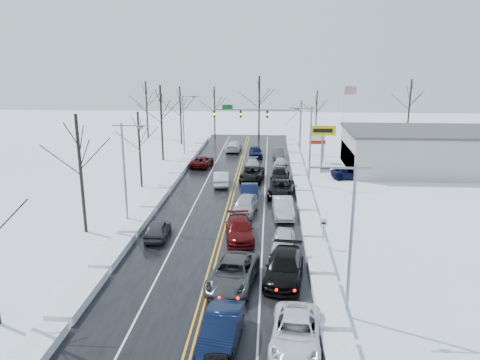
# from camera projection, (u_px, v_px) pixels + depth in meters

# --- Properties ---
(ground) EXTENTS (160.00, 160.00, 0.00)m
(ground) POSITION_uv_depth(u_px,v_px,m) (227.00, 212.00, 44.74)
(ground) COLOR white
(ground) RESTS_ON ground
(road_surface) EXTENTS (14.00, 84.00, 0.01)m
(road_surface) POSITION_uv_depth(u_px,v_px,m) (229.00, 205.00, 46.66)
(road_surface) COLOR black
(road_surface) RESTS_ON ground
(snow_bank_left) EXTENTS (1.66, 72.00, 0.58)m
(snow_bank_left) POSITION_uv_depth(u_px,v_px,m) (154.00, 204.00, 47.14)
(snow_bank_left) COLOR white
(snow_bank_left) RESTS_ON ground
(snow_bank_right) EXTENTS (1.66, 72.00, 0.58)m
(snow_bank_right) POSITION_uv_depth(u_px,v_px,m) (306.00, 207.00, 46.19)
(snow_bank_right) COLOR white
(snow_bank_right) RESTS_ON ground
(traffic_signal_mast) EXTENTS (13.28, 0.39, 8.00)m
(traffic_signal_mast) POSITION_uv_depth(u_px,v_px,m) (267.00, 117.00, 70.06)
(traffic_signal_mast) COLOR slate
(traffic_signal_mast) RESTS_ON ground
(tires_plus_sign) EXTENTS (3.20, 0.34, 6.00)m
(tires_plus_sign) POSITION_uv_depth(u_px,v_px,m) (323.00, 134.00, 58.19)
(tires_plus_sign) COLOR slate
(tires_plus_sign) RESTS_ON ground
(used_vehicles_sign) EXTENTS (2.20, 0.22, 4.65)m
(used_vehicles_sign) POSITION_uv_depth(u_px,v_px,m) (317.00, 139.00, 64.41)
(used_vehicles_sign) COLOR slate
(used_vehicles_sign) RESTS_ON ground
(speed_limit_sign) EXTENTS (0.55, 0.09, 2.35)m
(speed_limit_sign) POSITION_uv_depth(u_px,v_px,m) (323.00, 228.00, 36.09)
(speed_limit_sign) COLOR slate
(speed_limit_sign) RESTS_ON ground
(flagpole) EXTENTS (1.87, 1.20, 10.00)m
(flagpole) POSITION_uv_depth(u_px,v_px,m) (344.00, 113.00, 71.14)
(flagpole) COLOR silver
(flagpole) RESTS_ON ground
(dealership_building) EXTENTS (20.40, 12.40, 5.30)m
(dealership_building) POSITION_uv_depth(u_px,v_px,m) (426.00, 150.00, 59.89)
(dealership_building) COLOR #A9A9A4
(dealership_building) RESTS_ON ground
(streetlight_se) EXTENTS (3.20, 0.25, 9.00)m
(streetlight_se) POSITION_uv_depth(u_px,v_px,m) (348.00, 230.00, 25.50)
(streetlight_se) COLOR slate
(streetlight_se) RESTS_ON ground
(streetlight_ne) EXTENTS (3.20, 0.25, 9.00)m
(streetlight_ne) POSITION_uv_depth(u_px,v_px,m) (309.00, 139.00, 52.47)
(streetlight_ne) COLOR slate
(streetlight_ne) RESTS_ON ground
(streetlight_sw) EXTENTS (3.20, 0.25, 9.00)m
(streetlight_sw) POSITION_uv_depth(u_px,v_px,m) (126.00, 166.00, 40.02)
(streetlight_sw) COLOR slate
(streetlight_sw) RESTS_ON ground
(streetlight_nw) EXTENTS (3.20, 0.25, 9.00)m
(streetlight_nw) POSITION_uv_depth(u_px,v_px,m) (185.00, 121.00, 66.99)
(streetlight_nw) COLOR slate
(streetlight_nw) RESTS_ON ground
(tree_left_b) EXTENTS (4.00, 4.00, 10.00)m
(tree_left_b) POSITION_uv_depth(u_px,v_px,m) (79.00, 151.00, 37.86)
(tree_left_b) COLOR #2D231C
(tree_left_b) RESTS_ON ground
(tree_left_c) EXTENTS (3.40, 3.40, 8.50)m
(tree_left_c) POSITION_uv_depth(u_px,v_px,m) (139.00, 135.00, 51.55)
(tree_left_c) COLOR #2D231C
(tree_left_c) RESTS_ON ground
(tree_left_d) EXTENTS (4.20, 4.20, 10.50)m
(tree_left_d) POSITION_uv_depth(u_px,v_px,m) (161.00, 108.00, 64.72)
(tree_left_d) COLOR #2D231C
(tree_left_d) RESTS_ON ground
(tree_left_e) EXTENTS (3.80, 3.80, 9.50)m
(tree_left_e) POSITION_uv_depth(u_px,v_px,m) (180.00, 104.00, 76.44)
(tree_left_e) COLOR #2D231C
(tree_left_e) RESTS_ON ground
(tree_far_a) EXTENTS (4.00, 4.00, 10.00)m
(tree_far_a) POSITION_uv_depth(u_px,v_px,m) (146.00, 98.00, 82.57)
(tree_far_a) COLOR #2D231C
(tree_far_a) RESTS_ON ground
(tree_far_b) EXTENTS (3.60, 3.60, 9.00)m
(tree_far_b) POSITION_uv_depth(u_px,v_px,m) (214.00, 102.00, 82.97)
(tree_far_b) COLOR #2D231C
(tree_far_b) RESTS_ON ground
(tree_far_c) EXTENTS (4.40, 4.40, 11.00)m
(tree_far_c) POSITION_uv_depth(u_px,v_px,m) (259.00, 96.00, 80.18)
(tree_far_c) COLOR #2D231C
(tree_far_c) RESTS_ON ground
(tree_far_d) EXTENTS (3.40, 3.40, 8.50)m
(tree_far_d) POSITION_uv_depth(u_px,v_px,m) (317.00, 105.00, 81.45)
(tree_far_d) COLOR #2D231C
(tree_far_d) RESTS_ON ground
(tree_far_e) EXTENTS (4.20, 4.20, 10.50)m
(tree_far_e) POSITION_uv_depth(u_px,v_px,m) (410.00, 97.00, 80.57)
(tree_far_e) COLOR #2D231C
(tree_far_e) RESTS_ON ground
(queued_car_1) EXTENTS (2.25, 5.25, 1.68)m
(queued_car_1) POSITION_uv_depth(u_px,v_px,m) (221.00, 344.00, 24.31)
(queued_car_1) COLOR black
(queued_car_1) RESTS_ON ground
(queued_car_2) EXTENTS (3.56, 6.37, 1.68)m
(queued_car_2) POSITION_uv_depth(u_px,v_px,m) (233.00, 285.00, 30.55)
(queued_car_2) COLOR #3E4143
(queued_car_2) RESTS_ON ground
(queued_car_3) EXTENTS (2.85, 5.66, 1.58)m
(queued_car_3) POSITION_uv_depth(u_px,v_px,m) (240.00, 238.00, 38.24)
(queued_car_3) COLOR #500A0C
(queued_car_3) RESTS_ON ground
(queued_car_4) EXTENTS (2.57, 5.17, 1.69)m
(queued_car_4) POSITION_uv_depth(u_px,v_px,m) (245.00, 213.00, 44.28)
(queued_car_4) COLOR silver
(queued_car_4) RESTS_ON ground
(queued_car_5) EXTENTS (1.92, 5.05, 1.65)m
(queued_car_5) POSITION_uv_depth(u_px,v_px,m) (249.00, 200.00, 48.14)
(queued_car_5) COLOR black
(queued_car_5) RESTS_ON ground
(queued_car_6) EXTENTS (3.06, 5.79, 1.55)m
(queued_car_6) POSITION_uv_depth(u_px,v_px,m) (252.00, 180.00, 55.93)
(queued_car_6) COLOR black
(queued_car_6) RESTS_ON ground
(queued_car_7) EXTENTS (2.20, 4.76, 1.35)m
(queued_car_7) POSITION_uv_depth(u_px,v_px,m) (252.00, 170.00, 60.74)
(queued_car_7) COLOR #ABAEB3
(queued_car_7) RESTS_ON ground
(queued_car_8) EXTENTS (2.21, 4.62, 1.52)m
(queued_car_8) POSITION_uv_depth(u_px,v_px,m) (256.00, 157.00, 68.70)
(queued_car_8) COLOR black
(queued_car_8) RESTS_ON ground
(queued_car_10) EXTENTS (3.04, 5.70, 1.53)m
(queued_car_10) POSITION_uv_depth(u_px,v_px,m) (295.00, 346.00, 24.19)
(queued_car_10) COLOR white
(queued_car_10) RESTS_ON ground
(queued_car_11) EXTENTS (3.08, 6.14, 1.71)m
(queued_car_11) POSITION_uv_depth(u_px,v_px,m) (284.00, 279.00, 31.36)
(queued_car_11) COLOR black
(queued_car_11) RESTS_ON ground
(queued_car_12) EXTENTS (2.07, 4.39, 1.45)m
(queued_car_12) POSITION_uv_depth(u_px,v_px,m) (283.00, 250.00, 36.08)
(queued_car_12) COLOR silver
(queued_car_12) RESTS_ON ground
(queued_car_13) EXTENTS (2.08, 5.21, 1.69)m
(queued_car_13) POSITION_uv_depth(u_px,v_px,m) (283.00, 216.00, 43.56)
(queued_car_13) COLOR #BDBDBF
(queued_car_13) RESTS_ON ground
(queued_car_14) EXTENTS (3.15, 5.99, 1.61)m
(queued_car_14) POSITION_uv_depth(u_px,v_px,m) (281.00, 196.00, 49.79)
(queued_car_14) COLOR black
(queued_car_14) RESTS_ON ground
(queued_car_15) EXTENTS (2.51, 5.00, 1.39)m
(queued_car_15) POSITION_uv_depth(u_px,v_px,m) (280.00, 180.00, 55.94)
(queued_car_15) COLOR black
(queued_car_15) RESTS_ON ground
(queued_car_16) EXTENTS (2.05, 4.14, 1.36)m
(queued_car_16) POSITION_uv_depth(u_px,v_px,m) (280.00, 168.00, 61.72)
(queued_car_16) COLOR silver
(queued_car_16) RESTS_ON ground
(queued_car_17) EXTENTS (1.73, 4.37, 1.41)m
(queued_car_17) POSITION_uv_depth(u_px,v_px,m) (278.00, 158.00, 67.79)
(queued_car_17) COLOR #424548
(queued_car_17) RESTS_ON ground
(oncoming_car_0) EXTENTS (2.16, 4.98, 1.59)m
(oncoming_car_0) POSITION_uv_depth(u_px,v_px,m) (221.00, 185.00, 53.88)
(oncoming_car_0) COLOR white
(oncoming_car_0) RESTS_ON ground
(oncoming_car_1) EXTENTS (2.96, 5.34, 1.41)m
(oncoming_car_1) POSITION_uv_depth(u_px,v_px,m) (202.00, 166.00, 62.73)
(oncoming_car_1) COLOR #450A09
(oncoming_car_1) RESTS_ON ground
(oncoming_car_2) EXTENTS (2.41, 5.54, 1.59)m
(oncoming_car_2) POSITION_uv_depth(u_px,v_px,m) (234.00, 151.00, 72.66)
(oncoming_car_2) COLOR silver
(oncoming_car_2) RESTS_ON ground
(oncoming_car_3) EXTENTS (1.82, 4.32, 1.46)m
(oncoming_car_3) POSITION_uv_depth(u_px,v_px,m) (158.00, 238.00, 38.44)
(oncoming_car_3) COLOR #3A3D3F
(oncoming_car_3) RESTS_ON ground
(parked_car_0) EXTENTS (4.97, 2.71, 1.32)m
(parked_car_0) POSITION_uv_depth(u_px,v_px,m) (351.00, 178.00, 56.64)
(parked_car_0) COLOR black
(parked_car_0) RESTS_ON ground
(parked_car_1) EXTENTS (2.32, 4.90, 1.38)m
(parked_car_1) POSITION_uv_depth(u_px,v_px,m) (373.00, 174.00, 58.97)
(parked_car_1) COLOR #45484B
(parked_car_1) RESTS_ON ground
(parked_car_2) EXTENTS (2.21, 4.96, 1.66)m
(parked_car_2) POSITION_uv_depth(u_px,v_px,m) (350.00, 163.00, 64.79)
(parked_car_2) COLOR #AFB3B8
(parked_car_2) RESTS_ON ground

